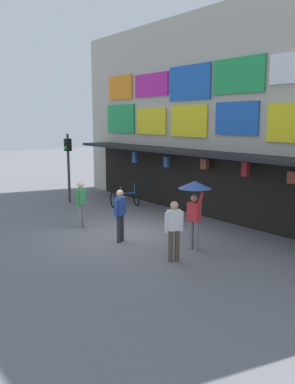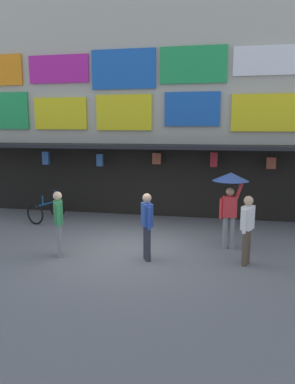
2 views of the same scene
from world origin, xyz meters
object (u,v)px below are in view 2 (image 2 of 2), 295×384
at_px(pedestrian_in_blue, 247,226).
at_px(pedestrian_in_purple, 58,220).
at_px(pedestrian_with_umbrella, 230,189).
at_px(bicycle_parked, 47,210).
at_px(pedestrian_in_green, 147,223).

bearing_deg(pedestrian_in_blue, pedestrian_in_purple, -176.01).
bearing_deg(pedestrian_with_umbrella, bicycle_parked, 163.91).
bearing_deg(pedestrian_in_blue, bicycle_parked, 156.11).
xyz_separation_m(bicycle_parked, pedestrian_in_purple, (1.98, -3.25, 0.55)).
relative_size(pedestrian_in_green, pedestrian_with_umbrella, 0.81).
bearing_deg(pedestrian_in_purple, pedestrian_in_blue, 3.99).
bearing_deg(pedestrian_with_umbrella, pedestrian_in_blue, -70.92).
height_order(pedestrian_in_green, pedestrian_with_umbrella, pedestrian_with_umbrella).
distance_m(pedestrian_in_green, pedestrian_in_purple, 2.25).
bearing_deg(pedestrian_with_umbrella, pedestrian_in_purple, -161.02).
bearing_deg(pedestrian_in_green, pedestrian_with_umbrella, 32.83).
relative_size(pedestrian_in_purple, pedestrian_with_umbrella, 0.81).
xyz_separation_m(pedestrian_in_green, pedestrian_in_purple, (-2.24, -0.17, 0.00)).
relative_size(bicycle_parked, pedestrian_in_purple, 0.78).
bearing_deg(bicycle_parked, pedestrian_in_blue, -23.89).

